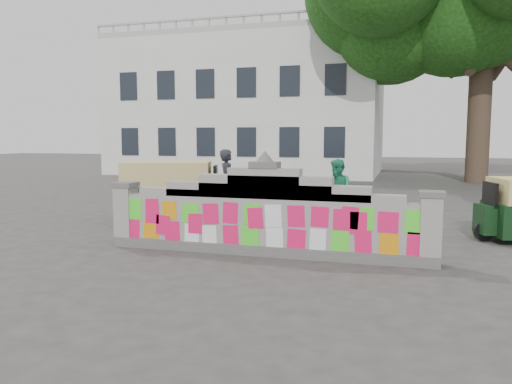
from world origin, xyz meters
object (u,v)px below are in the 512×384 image
rickshaw_left (170,190)px  cyclist_rider (228,193)px  pedestrian (337,192)px  cyclist_bike (228,206)px

rickshaw_left → cyclist_rider: bearing=-26.5°
pedestrian → cyclist_bike: bearing=-106.9°
cyclist_bike → cyclist_rider: cyclist_rider is taller
cyclist_bike → cyclist_rider: 0.35m
cyclist_bike → rickshaw_left: rickshaw_left is taller
cyclist_rider → pedestrian: bearing=-93.7°
cyclist_bike → pedestrian: (2.66, 0.93, 0.35)m
cyclist_bike → cyclist_rider: bearing=-0.0°
cyclist_rider → rickshaw_left: (-1.74, 0.26, -0.02)m
cyclist_bike → pedestrian: 2.84m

